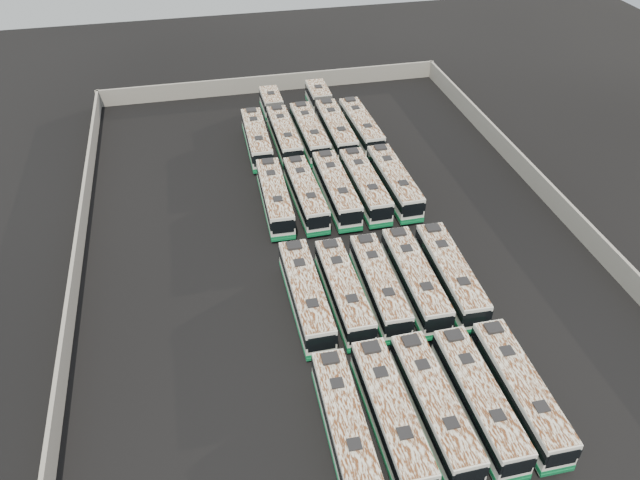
{
  "coord_description": "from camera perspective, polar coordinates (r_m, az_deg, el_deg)",
  "views": [
    {
      "loc": [
        -11.1,
        -41.82,
        34.66
      ],
      "look_at": [
        -1.56,
        0.57,
        1.6
      ],
      "focal_mm": 35.0,
      "sensor_mm": 36.0,
      "label": 1
    }
  ],
  "objects": [
    {
      "name": "bus_midback_center",
      "position": [
        61.4,
        1.49,
        4.68
      ],
      "size": [
        2.43,
        11.14,
        3.13
      ],
      "rotation": [
        0.0,
        0.0,
        0.01
      ],
      "color": "silver",
      "rests_on": "ground"
    },
    {
      "name": "bus_midback_right",
      "position": [
        62.1,
        4.11,
        4.99
      ],
      "size": [
        2.49,
        11.08,
        3.11
      ],
      "rotation": [
        0.0,
        0.0,
        0.01
      ],
      "color": "silver",
      "rests_on": "ground"
    },
    {
      "name": "bus_midfront_left",
      "position": [
        49.56,
        2.17,
        -4.69
      ],
      "size": [
        2.35,
        10.77,
        3.03
      ],
      "rotation": [
        0.0,
        0.0,
        0.01
      ],
      "color": "silver",
      "rests_on": "ground"
    },
    {
      "name": "bus_midback_left",
      "position": [
        60.77,
        -1.32,
        4.24
      ],
      "size": [
        2.53,
        10.8,
        3.03
      ],
      "rotation": [
        0.0,
        0.0,
        0.02
      ],
      "color": "silver",
      "rests_on": "ground"
    },
    {
      "name": "bus_midback_far_left",
      "position": [
        60.41,
        -4.16,
        3.94
      ],
      "size": [
        2.55,
        10.92,
        3.06
      ],
      "rotation": [
        0.0,
        0.0,
        -0.02
      ],
      "color": "silver",
      "rests_on": "ground"
    },
    {
      "name": "bus_midfront_center",
      "position": [
        50.3,
        5.42,
        -4.12
      ],
      "size": [
        2.44,
        10.72,
        3.01
      ],
      "rotation": [
        0.0,
        0.0,
        -0.02
      ],
      "color": "silver",
      "rests_on": "ground"
    },
    {
      "name": "bus_midfront_right",
      "position": [
        51.08,
        8.65,
        -3.58
      ],
      "size": [
        2.46,
        11.12,
        3.13
      ],
      "rotation": [
        0.0,
        0.0,
        -0.01
      ],
      "color": "silver",
      "rests_on": "ground"
    },
    {
      "name": "bus_midback_far_right",
      "position": [
        62.95,
        6.78,
        5.3
      ],
      "size": [
        2.51,
        11.13,
        3.13
      ],
      "rotation": [
        0.0,
        0.0,
        0.01
      ],
      "color": "silver",
      "rests_on": "ground"
    },
    {
      "name": "bus_back_center",
      "position": [
        71.61,
        -0.96,
        9.77
      ],
      "size": [
        2.51,
        11.15,
        3.13
      ],
      "rotation": [
        0.0,
        0.0,
        0.01
      ],
      "color": "silver",
      "rests_on": "ground"
    },
    {
      "name": "bus_front_left",
      "position": [
        41.68,
        6.48,
        -15.57
      ],
      "size": [
        2.38,
        11.07,
        3.12
      ],
      "rotation": [
        0.0,
        0.0,
        0.0
      ],
      "color": "silver",
      "rests_on": "ground"
    },
    {
      "name": "perimeter_wall",
      "position": [
        54.75,
        1.72,
        -0.55
      ],
      "size": [
        45.2,
        73.2,
        2.2
      ],
      "color": "gray",
      "rests_on": "ground"
    },
    {
      "name": "bus_front_right",
      "position": [
        43.5,
        14.27,
        -13.9
      ],
      "size": [
        2.38,
        10.88,
        3.06
      ],
      "rotation": [
        0.0,
        0.0,
        0.01
      ],
      "color": "silver",
      "rests_on": "ground"
    },
    {
      "name": "ground",
      "position": [
        55.44,
        1.7,
        -1.45
      ],
      "size": [
        140.0,
        140.0,
        0.0
      ],
      "primitive_type": "plane",
      "color": "black",
      "rests_on": "ground"
    },
    {
      "name": "bus_back_right",
      "position": [
        74.85,
        0.9,
        11.06
      ],
      "size": [
        2.38,
        17.39,
        3.15
      ],
      "rotation": [
        0.0,
        0.0,
        -0.0
      ],
      "color": "silver",
      "rests_on": "ground"
    },
    {
      "name": "bus_back_left",
      "position": [
        73.77,
        -3.7,
        10.52
      ],
      "size": [
        2.38,
        16.69,
        3.02
      ],
      "rotation": [
        0.0,
        0.0,
        0.01
      ],
      "color": "silver",
      "rests_on": "ground"
    },
    {
      "name": "bus_front_far_left",
      "position": [
        41.05,
        2.28,
        -16.56
      ],
      "size": [
        2.5,
        10.74,
        3.01
      ],
      "rotation": [
        0.0,
        0.0,
        -0.02
      ],
      "color": "silver",
      "rests_on": "ground"
    },
    {
      "name": "bus_midfront_far_right",
      "position": [
        52.05,
        11.82,
        -3.11
      ],
      "size": [
        2.63,
        11.16,
        3.13
      ],
      "rotation": [
        0.0,
        0.0,
        -0.02
      ],
      "color": "silver",
      "rests_on": "ground"
    },
    {
      "name": "bus_front_center",
      "position": [
        42.53,
        10.37,
        -14.68
      ],
      "size": [
        2.52,
        11.01,
        3.09
      ],
      "rotation": [
        0.0,
        0.0,
        0.02
      ],
      "color": "silver",
      "rests_on": "ground"
    },
    {
      "name": "bus_back_far_right",
      "position": [
        73.14,
        3.76,
        10.29
      ],
      "size": [
        2.57,
        10.94,
        3.07
      ],
      "rotation": [
        0.0,
        0.0,
        0.02
      ],
      "color": "silver",
      "rests_on": "ground"
    },
    {
      "name": "bus_midfront_far_left",
      "position": [
        49.08,
        -1.31,
        -5.06
      ],
      "size": [
        2.41,
        11.19,
        3.15
      ],
      "rotation": [
        0.0,
        0.0,
        0.0
      ],
      "color": "silver",
      "rests_on": "ground"
    },
    {
      "name": "bus_back_far_left",
      "position": [
        70.81,
        -5.8,
        9.19
      ],
      "size": [
        2.45,
        10.83,
        3.04
      ],
      "rotation": [
        0.0,
        0.0,
        -0.02
      ],
      "color": "silver",
      "rests_on": "ground"
    },
    {
      "name": "bus_front_far_right",
      "position": [
        44.66,
        17.78,
        -12.99
      ],
      "size": [
        2.4,
        10.96,
        3.08
      ],
      "rotation": [
        0.0,
        0.0,
        -0.01
      ],
      "color": "silver",
      "rests_on": "ground"
    }
  ]
}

